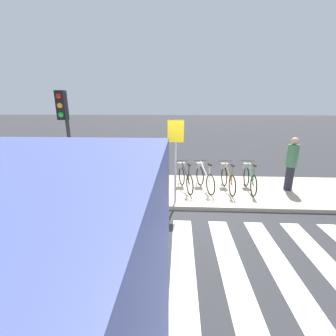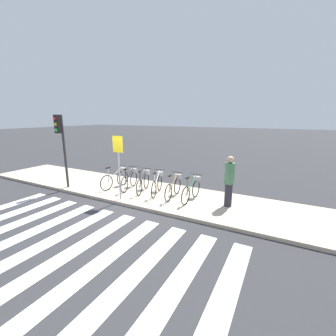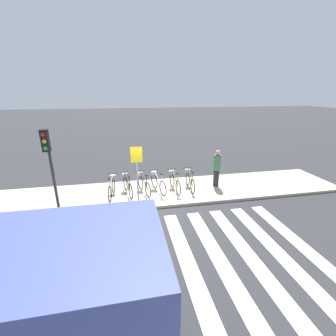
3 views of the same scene
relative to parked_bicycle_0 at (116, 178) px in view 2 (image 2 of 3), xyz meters
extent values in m
plane|color=#2D2D30|center=(1.72, -1.33, -0.56)|extent=(120.00, 120.00, 0.00)
cube|color=#B7A88E|center=(1.72, 0.13, -0.50)|extent=(17.94, 2.92, 0.12)
cube|color=silver|center=(3.07, -5.92, -0.55)|extent=(0.45, 8.00, 0.01)
torus|color=black|center=(-0.07, -0.55, -0.10)|extent=(0.12, 0.67, 0.68)
torus|color=black|center=(0.04, 0.37, -0.10)|extent=(0.12, 0.67, 0.68)
cylinder|color=beige|center=(-0.01, -0.09, 0.17)|extent=(0.14, 0.94, 0.57)
cylinder|color=beige|center=(-0.05, -0.43, 0.21)|extent=(0.04, 0.04, 0.61)
cube|color=black|center=(-0.05, -0.43, 0.53)|extent=(0.09, 0.21, 0.04)
cylinder|color=#262626|center=(0.04, 0.37, 0.48)|extent=(0.46, 0.08, 0.02)
cube|color=gray|center=(0.05, 0.42, 0.29)|extent=(0.26, 0.23, 0.18)
torus|color=black|center=(0.78, -0.43, -0.10)|extent=(0.18, 0.67, 0.68)
torus|color=black|center=(0.58, 0.48, -0.10)|extent=(0.18, 0.67, 0.68)
cylinder|color=black|center=(0.68, 0.03, 0.17)|extent=(0.24, 0.93, 0.57)
cylinder|color=black|center=(0.75, -0.30, 0.21)|extent=(0.04, 0.04, 0.61)
cube|color=black|center=(0.75, -0.30, 0.53)|extent=(0.11, 0.21, 0.04)
cylinder|color=#262626|center=(0.58, 0.48, 0.48)|extent=(0.45, 0.12, 0.02)
cube|color=gray|center=(0.57, 0.53, 0.29)|extent=(0.28, 0.25, 0.18)
torus|color=black|center=(1.52, -0.43, -0.10)|extent=(0.22, 0.66, 0.68)
torus|color=black|center=(1.27, 0.47, -0.10)|extent=(0.22, 0.66, 0.68)
cylinder|color=black|center=(1.39, 0.02, 0.17)|extent=(0.29, 0.92, 0.57)
cylinder|color=black|center=(1.48, -0.30, 0.21)|extent=(0.04, 0.04, 0.61)
cube|color=black|center=(1.48, -0.30, 0.53)|extent=(0.12, 0.21, 0.04)
cylinder|color=#262626|center=(1.27, 0.47, 0.48)|extent=(0.45, 0.15, 0.02)
cube|color=gray|center=(1.25, 0.51, 0.29)|extent=(0.29, 0.26, 0.18)
torus|color=black|center=(2.17, -0.40, -0.10)|extent=(0.22, 0.66, 0.68)
torus|color=black|center=(1.92, 0.49, -0.10)|extent=(0.22, 0.66, 0.68)
cylinder|color=silver|center=(2.05, 0.05, 0.17)|extent=(0.29, 0.92, 0.57)
cylinder|color=silver|center=(2.14, -0.27, 0.21)|extent=(0.04, 0.04, 0.61)
cube|color=black|center=(2.14, -0.27, 0.53)|extent=(0.12, 0.21, 0.04)
cylinder|color=#262626|center=(1.92, 0.49, 0.48)|extent=(0.45, 0.15, 0.02)
cube|color=gray|center=(1.90, 0.54, 0.29)|extent=(0.29, 0.26, 0.18)
torus|color=black|center=(2.84, -0.47, -0.10)|extent=(0.09, 0.68, 0.68)
torus|color=black|center=(2.76, 0.45, -0.10)|extent=(0.09, 0.68, 0.68)
cylinder|color=olive|center=(2.80, -0.01, 0.17)|extent=(0.11, 0.94, 0.57)
cylinder|color=olive|center=(2.83, -0.34, 0.21)|extent=(0.03, 0.03, 0.61)
cube|color=black|center=(2.83, -0.34, 0.53)|extent=(0.09, 0.21, 0.04)
cylinder|color=#262626|center=(2.76, 0.45, 0.48)|extent=(0.46, 0.06, 0.02)
cube|color=gray|center=(2.76, 0.50, 0.29)|extent=(0.26, 0.22, 0.18)
torus|color=black|center=(3.51, -0.43, -0.10)|extent=(0.06, 0.68, 0.68)
torus|color=black|center=(3.54, 0.50, -0.10)|extent=(0.06, 0.68, 0.68)
cylinder|color=#267238|center=(3.53, 0.03, 0.17)|extent=(0.07, 0.94, 0.57)
cylinder|color=#267238|center=(3.51, -0.30, 0.21)|extent=(0.03, 0.03, 0.61)
cube|color=black|center=(3.51, -0.30, 0.53)|extent=(0.08, 0.20, 0.04)
cylinder|color=#262626|center=(3.54, 0.50, 0.48)|extent=(0.46, 0.04, 0.02)
cube|color=gray|center=(3.55, 0.55, 0.29)|extent=(0.25, 0.21, 0.18)
cylinder|color=#23232D|center=(4.86, 0.18, -0.03)|extent=(0.26, 0.26, 0.82)
cylinder|color=#3F724C|center=(4.86, 0.18, 0.74)|extent=(0.34, 0.34, 0.73)
sphere|color=tan|center=(4.86, 0.18, 1.22)|extent=(0.24, 0.24, 0.24)
cylinder|color=#2D2D2D|center=(-1.95, -0.98, 1.14)|extent=(0.10, 0.10, 3.14)
cube|color=black|center=(-1.95, -1.16, 2.33)|extent=(0.24, 0.20, 0.75)
sphere|color=red|center=(-1.95, -1.26, 2.56)|extent=(0.14, 0.14, 0.14)
sphere|color=gold|center=(-1.95, -1.26, 2.33)|extent=(0.14, 0.14, 0.14)
sphere|color=green|center=(-1.95, -1.26, 2.10)|extent=(0.14, 0.14, 0.14)
cylinder|color=#99999E|center=(1.07, -1.03, 0.76)|extent=(0.06, 0.06, 2.39)
cube|color=yellow|center=(1.07, -1.05, 1.66)|extent=(0.44, 0.03, 0.60)
camera|label=1|loc=(1.17, -7.16, 2.35)|focal=24.00mm
camera|label=2|loc=(6.48, -7.34, 2.64)|focal=24.00mm
camera|label=3|loc=(0.70, -9.23, 3.88)|focal=24.00mm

